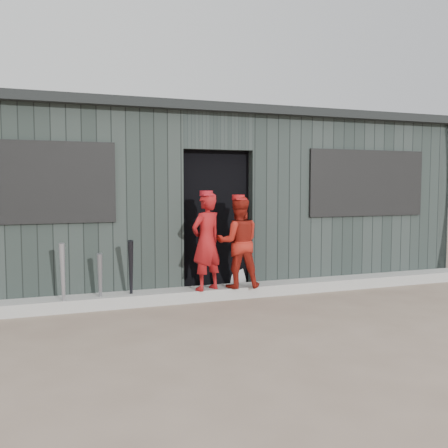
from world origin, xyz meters
name	(u,v)px	position (x,y,z in m)	size (l,w,h in m)	color
ground	(285,335)	(0.00, 0.00, 0.00)	(80.00, 80.00, 0.00)	#735F4F
curb	(223,292)	(0.00, 1.82, 0.07)	(8.00, 0.36, 0.15)	#989893
bat_left	(63,278)	(-2.07, 1.65, 0.43)	(0.07, 0.07, 0.85)	gray
bat_mid	(100,281)	(-1.63, 1.73, 0.35)	(0.07, 0.07, 0.70)	slate
bat_right	(131,273)	(-1.26, 1.73, 0.43)	(0.07, 0.07, 0.87)	black
player_red_left	(206,242)	(-0.28, 1.70, 0.79)	(0.46, 0.30, 1.27)	maroon
player_red_right	(238,242)	(0.17, 1.71, 0.76)	(0.59, 0.46, 1.22)	maroon
player_grey_back	(237,249)	(0.38, 2.30, 0.59)	(0.57, 0.37, 1.17)	#AAAAAA
dugout	(189,199)	(0.00, 3.50, 1.29)	(8.30, 3.30, 2.62)	black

